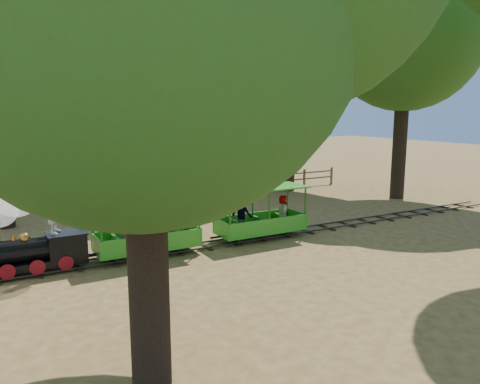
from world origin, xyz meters
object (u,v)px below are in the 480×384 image
locomotive (27,209)px  fence (192,186)px  carriage_rear (258,217)px  carriage_front (146,233)px

locomotive → fence: (8.17, 7.93, -1.23)m
carriage_rear → fence: carriage_rear is taller
locomotive → carriage_front: 3.35m
carriage_rear → fence: (0.99, 7.98, -0.20)m
carriage_front → carriage_rear: 4.00m
locomotive → carriage_front: size_ratio=1.00×
carriage_front → carriage_rear: size_ratio=1.00×
carriage_rear → locomotive: bearing=179.5°
locomotive → carriage_front: bearing=-2.3°
carriage_rear → fence: bearing=83.0°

